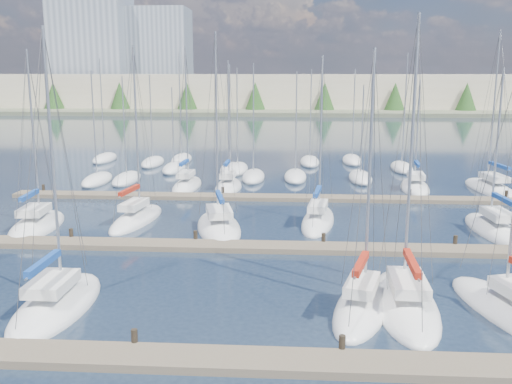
# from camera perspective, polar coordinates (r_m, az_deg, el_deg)

# --- Properties ---
(ground) EXTENTS (400.00, 400.00, 0.00)m
(ground) POSITION_cam_1_polar(r_m,az_deg,el_deg) (77.94, 2.22, 4.09)
(ground) COLOR #1F2C3E
(ground) RESTS_ON ground
(dock_near) EXTENTS (44.00, 1.93, 1.10)m
(dock_near) POSITION_cam_1_polar(r_m,az_deg,el_deg) (21.95, -2.14, -16.50)
(dock_near) COLOR #6B5E4C
(dock_near) RESTS_ON ground
(dock_mid) EXTENTS (44.00, 1.93, 1.10)m
(dock_mid) POSITION_cam_1_polar(r_m,az_deg,el_deg) (34.87, 0.22, -5.51)
(dock_mid) COLOR #6B5E4C
(dock_mid) RESTS_ON ground
(dock_far) EXTENTS (44.00, 1.93, 1.10)m
(dock_far) POSITION_cam_1_polar(r_m,az_deg,el_deg) (48.39, 1.24, -0.55)
(dock_far) COLOR #6B5E4C
(dock_far) RESTS_ON ground
(sailboat_m) EXTENTS (3.09, 8.40, 11.60)m
(sailboat_m) POSITION_cam_1_polar(r_m,az_deg,el_deg) (41.69, 22.69, -3.51)
(sailboat_m) COLOR white
(sailboat_m) RESTS_ON ground
(sailboat_i) EXTENTS (3.32, 8.22, 13.16)m
(sailboat_i) POSITION_cam_1_polar(r_m,az_deg,el_deg) (42.09, -11.85, -2.65)
(sailboat_i) COLOR white
(sailboat_i) RESTS_ON ground
(sailboat_k) EXTENTS (3.28, 8.34, 12.47)m
(sailboat_k) POSITION_cam_1_polar(r_m,az_deg,el_deg) (40.98, 6.22, -2.87)
(sailboat_k) COLOR white
(sailboat_k) RESTS_ON ground
(sailboat_j) EXTENTS (4.66, 8.76, 13.95)m
(sailboat_j) POSITION_cam_1_polar(r_m,az_deg,el_deg) (39.29, -3.74, -3.48)
(sailboat_j) COLOR white
(sailboat_j) RESTS_ON ground
(sailboat_r) EXTENTS (3.83, 9.54, 14.99)m
(sailboat_r) POSITION_cam_1_polar(r_m,az_deg,el_deg) (55.99, 22.44, 0.29)
(sailboat_r) COLOR white
(sailboat_r) RESTS_ON ground
(sailboat_c) EXTENTS (3.04, 7.97, 13.28)m
(sailboat_c) POSITION_cam_1_polar(r_m,az_deg,el_deg) (28.04, -19.29, -10.60)
(sailboat_c) COLOR white
(sailboat_c) RESTS_ON ground
(sailboat_o) EXTENTS (2.47, 6.48, 12.37)m
(sailboat_o) POSITION_cam_1_polar(r_m,az_deg,el_deg) (52.87, -2.78, 0.56)
(sailboat_o) COLOR white
(sailboat_o) RESTS_ON ground
(sailboat_q) EXTENTS (3.14, 7.34, 10.64)m
(sailboat_q) POSITION_cam_1_polar(r_m,az_deg,el_deg) (54.45, 15.60, 0.44)
(sailboat_q) COLOR white
(sailboat_q) RESTS_ON ground
(sailboat_d) EXTENTS (4.21, 7.78, 12.36)m
(sailboat_d) POSITION_cam_1_polar(r_m,az_deg,el_deg) (26.78, 10.56, -11.16)
(sailboat_d) COLOR white
(sailboat_d) RESTS_ON ground
(sailboat_e) EXTENTS (3.17, 8.86, 13.84)m
(sailboat_e) POSITION_cam_1_polar(r_m,az_deg,el_deg) (27.50, 14.71, -10.75)
(sailboat_e) COLOR white
(sailboat_e) RESTS_ON ground
(sailboat_h) EXTENTS (3.48, 7.79, 12.85)m
(sailboat_h) POSITION_cam_1_polar(r_m,az_deg,el_deg) (42.40, -21.04, -3.12)
(sailboat_h) COLOR white
(sailboat_h) RESTS_ON ground
(sailboat_n) EXTENTS (2.59, 7.60, 13.66)m
(sailboat_n) POSITION_cam_1_polar(r_m,az_deg,el_deg) (53.62, -6.92, 0.65)
(sailboat_n) COLOR white
(sailboat_n) RESTS_ON ground
(distant_boats) EXTENTS (36.93, 20.75, 13.30)m
(distant_boats) POSITION_cam_1_polar(r_m,az_deg,el_deg) (62.15, -2.20, 2.36)
(distant_boats) COLOR #9EA0A5
(distant_boats) RESTS_ON ground
(shoreline) EXTENTS (400.00, 60.00, 38.00)m
(shoreline) POSITION_cam_1_polar(r_m,az_deg,el_deg) (167.69, -1.52, 10.83)
(shoreline) COLOR #666B51
(shoreline) RESTS_ON ground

